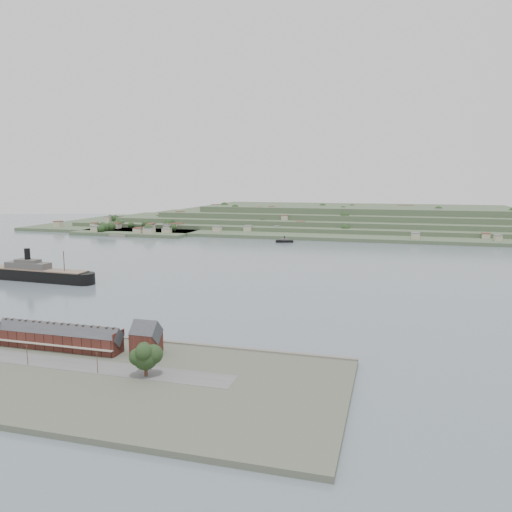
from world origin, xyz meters
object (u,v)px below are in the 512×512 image
(steamship, at_px, (23,273))
(fig_tree, at_px, (146,356))
(gabled_building, at_px, (146,339))
(terrace_row, at_px, (59,337))

(steamship, relative_size, fig_tree, 8.99)
(gabled_building, xyz_separation_m, steamship, (-159.87, 119.24, -3.19))
(terrace_row, height_order, gabled_building, gabled_building)
(terrace_row, distance_m, steamship, 173.70)
(steamship, height_order, fig_tree, steamship)
(terrace_row, xyz_separation_m, fig_tree, (48.59, -17.35, 2.82))
(gabled_building, xyz_separation_m, fig_tree, (11.09, -21.37, 1.48))
(steamship, bearing_deg, terrace_row, -45.21)
(gabled_building, bearing_deg, fig_tree, -62.57)
(gabled_building, relative_size, fig_tree, 1.12)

